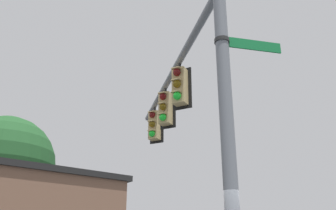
{
  "coord_description": "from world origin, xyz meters",
  "views": [
    {
      "loc": [
        -1.99,
        6.1,
        1.54
      ],
      "look_at": [
        2.98,
        -3.45,
        5.79
      ],
      "focal_mm": 39.98,
      "sensor_mm": 36.0,
      "label": 1
    }
  ],
  "objects_px": {
    "street_name_sign": "(239,43)",
    "traffic_light_mid_inner": "(165,108)",
    "traffic_light_mid_outer": "(154,125)",
    "traffic_light_nearest_pole": "(180,86)"
  },
  "relations": [
    {
      "from": "street_name_sign",
      "to": "traffic_light_mid_inner",
      "type": "bearing_deg",
      "value": -44.67
    },
    {
      "from": "traffic_light_nearest_pole",
      "to": "traffic_light_mid_outer",
      "type": "distance_m",
      "value": 3.52
    },
    {
      "from": "traffic_light_nearest_pole",
      "to": "street_name_sign",
      "type": "relative_size",
      "value": 1.18
    },
    {
      "from": "traffic_light_nearest_pole",
      "to": "traffic_light_mid_inner",
      "type": "height_order",
      "value": "same"
    },
    {
      "from": "traffic_light_mid_inner",
      "to": "traffic_light_mid_outer",
      "type": "height_order",
      "value": "same"
    },
    {
      "from": "traffic_light_nearest_pole",
      "to": "traffic_light_mid_inner",
      "type": "relative_size",
      "value": 1.0
    },
    {
      "from": "traffic_light_nearest_pole",
      "to": "traffic_light_mid_outer",
      "type": "bearing_deg",
      "value": -49.12
    },
    {
      "from": "traffic_light_mid_outer",
      "to": "traffic_light_mid_inner",
      "type": "bearing_deg",
      "value": 130.88
    },
    {
      "from": "street_name_sign",
      "to": "traffic_light_mid_outer",
      "type": "bearing_deg",
      "value": -45.84
    },
    {
      "from": "traffic_light_mid_inner",
      "to": "traffic_light_mid_outer",
      "type": "distance_m",
      "value": 1.76
    }
  ]
}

